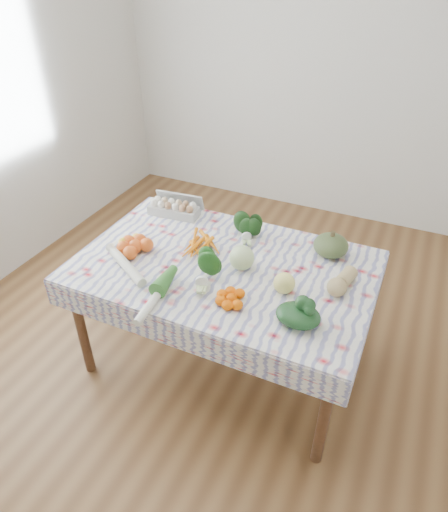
% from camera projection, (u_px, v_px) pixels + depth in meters
% --- Properties ---
extents(ground, '(4.50, 4.50, 0.00)m').
position_uv_depth(ground, '(224.00, 358.00, 3.01)').
color(ground, brown).
rests_on(ground, ground).
extents(wall_back, '(4.00, 0.04, 2.80)m').
position_uv_depth(wall_back, '(334.00, 64.00, 3.89)').
color(wall_back, silver).
rests_on(wall_back, ground).
extents(dining_table, '(1.60, 1.00, 0.75)m').
position_uv_depth(dining_table, '(224.00, 276.00, 2.62)').
color(dining_table, brown).
rests_on(dining_table, ground).
extents(tablecloth, '(1.66, 1.06, 0.01)m').
position_uv_depth(tablecloth, '(224.00, 265.00, 2.58)').
color(tablecloth, white).
rests_on(tablecloth, dining_table).
extents(egg_carton, '(0.34, 0.16, 0.09)m').
position_uv_depth(egg_carton, '(174.00, 209.00, 3.01)').
color(egg_carton, '#B0AFAA').
rests_on(egg_carton, tablecloth).
extents(carrot_bunch, '(0.32, 0.31, 0.05)m').
position_uv_depth(carrot_bunch, '(202.00, 244.00, 2.70)').
color(carrot_bunch, orange).
rests_on(carrot_bunch, tablecloth).
extents(kale_bunch, '(0.20, 0.19, 0.14)m').
position_uv_depth(kale_bunch, '(247.00, 228.00, 2.76)').
color(kale_bunch, '#133410').
rests_on(kale_bunch, tablecloth).
extents(kabocha_squash, '(0.26, 0.26, 0.13)m').
position_uv_depth(kabocha_squash, '(331.00, 245.00, 2.61)').
color(kabocha_squash, '#45562E').
rests_on(kabocha_squash, tablecloth).
extents(cabbage, '(0.18, 0.18, 0.14)m').
position_uv_depth(cabbage, '(242.00, 258.00, 2.51)').
color(cabbage, '#BEDA92').
rests_on(cabbage, tablecloth).
extents(butternut_squash, '(0.15, 0.24, 0.10)m').
position_uv_depth(butternut_squash, '(342.00, 280.00, 2.37)').
color(butternut_squash, tan).
rests_on(butternut_squash, tablecloth).
extents(orange_cluster, '(0.34, 0.34, 0.09)m').
position_uv_depth(orange_cluster, '(135.00, 246.00, 2.65)').
color(orange_cluster, orange).
rests_on(orange_cluster, tablecloth).
extents(broccoli, '(0.22, 0.22, 0.13)m').
position_uv_depth(broccoli, '(203.00, 273.00, 2.41)').
color(broccoli, '#1A4D16').
rests_on(broccoli, tablecloth).
extents(mandarin_cluster, '(0.24, 0.24, 0.06)m').
position_uv_depth(mandarin_cluster, '(231.00, 298.00, 2.29)').
color(mandarin_cluster, '#F55F00').
rests_on(mandarin_cluster, tablecloth).
extents(grapefruit, '(0.11, 0.11, 0.11)m').
position_uv_depth(grapefruit, '(284.00, 283.00, 2.34)').
color(grapefruit, '#F2E671').
rests_on(grapefruit, tablecloth).
extents(spinach_bag, '(0.25, 0.22, 0.10)m').
position_uv_depth(spinach_bag, '(298.00, 315.00, 2.15)').
color(spinach_bag, black).
rests_on(spinach_bag, tablecloth).
extents(daikon, '(0.36, 0.24, 0.05)m').
position_uv_depth(daikon, '(127.00, 267.00, 2.51)').
color(daikon, beige).
rests_on(daikon, tablecloth).
extents(leek, '(0.08, 0.42, 0.05)m').
position_uv_depth(leek, '(156.00, 296.00, 2.31)').
color(leek, white).
rests_on(leek, tablecloth).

